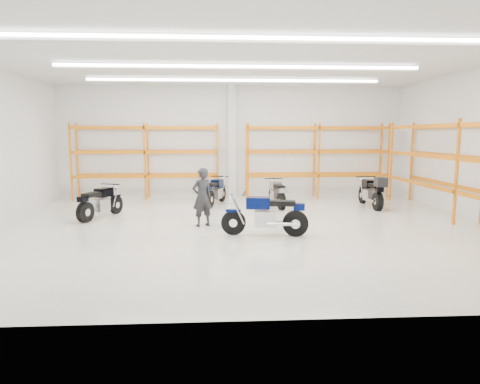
{
  "coord_description": "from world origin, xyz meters",
  "views": [
    {
      "loc": [
        -0.68,
        -11.58,
        2.55
      ],
      "look_at": [
        0.02,
        0.5,
        0.92
      ],
      "focal_mm": 32.0,
      "sensor_mm": 36.0,
      "label": 1
    }
  ],
  "objects": [
    {
      "name": "motorcycle_main",
      "position": [
        0.65,
        -1.01,
        0.51
      ],
      "size": [
        2.21,
        0.79,
        1.09
      ],
      "color": "black",
      "rests_on": "ground"
    },
    {
      "name": "structural_column",
      "position": [
        0.0,
        5.82,
        2.25
      ],
      "size": [
        0.32,
        0.32,
        4.5
      ],
      "primitive_type": "cube",
      "color": "white",
      "rests_on": "ground"
    },
    {
      "name": "motorcycle_back_d",
      "position": [
        4.78,
        2.92,
        0.55
      ],
      "size": [
        0.71,
        2.22,
        1.14
      ],
      "color": "black",
      "rests_on": "ground"
    },
    {
      "name": "pallet_racking_back_right",
      "position": [
        3.4,
        5.48,
        1.79
      ],
      "size": [
        5.67,
        0.87,
        3.0
      ],
      "color": "orange",
      "rests_on": "ground"
    },
    {
      "name": "ground",
      "position": [
        0.0,
        0.0,
        0.0
      ],
      "size": [
        14.0,
        14.0,
        0.0
      ],
      "primitive_type": "plane",
      "color": "beige",
      "rests_on": "ground"
    },
    {
      "name": "standing_man",
      "position": [
        -1.06,
        0.23,
        0.82
      ],
      "size": [
        0.71,
        0.64,
        1.64
      ],
      "primitive_type": "imported",
      "rotation": [
        0.0,
        0.0,
        3.67
      ],
      "color": "#232326",
      "rests_on": "ground"
    },
    {
      "name": "motorcycle_back_c",
      "position": [
        1.49,
        3.28,
        0.46
      ],
      "size": [
        0.66,
        1.99,
        0.98
      ],
      "color": "black",
      "rests_on": "ground"
    },
    {
      "name": "motorcycle_back_b",
      "position": [
        -0.7,
        3.86,
        0.47
      ],
      "size": [
        0.93,
        1.99,
        1.01
      ],
      "color": "black",
      "rests_on": "ground"
    },
    {
      "name": "pallet_racking_back_left",
      "position": [
        -3.4,
        5.48,
        1.79
      ],
      "size": [
        5.67,
        0.87,
        3.0
      ],
      "color": "orange",
      "rests_on": "ground"
    },
    {
      "name": "motorcycle_back_a",
      "position": [
        -4.23,
        1.49,
        0.47
      ],
      "size": [
        1.01,
        1.95,
        1.01
      ],
      "color": "black",
      "rests_on": "ground"
    },
    {
      "name": "pallet_racking_side",
      "position": [
        6.48,
        0.0,
        1.81
      ],
      "size": [
        0.87,
        9.07,
        3.0
      ],
      "color": "orange",
      "rests_on": "ground"
    },
    {
      "name": "room_shell",
      "position": [
        0.0,
        0.03,
        3.28
      ],
      "size": [
        14.02,
        12.02,
        4.51
      ],
      "color": "white",
      "rests_on": "ground"
    }
  ]
}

